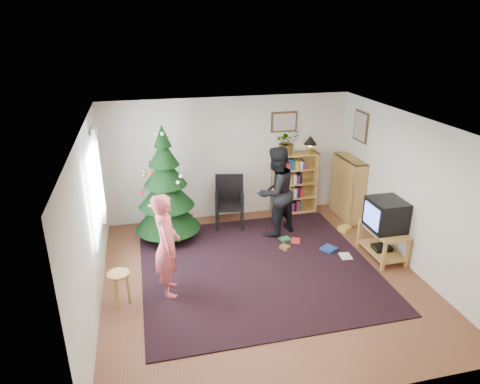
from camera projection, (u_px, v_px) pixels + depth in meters
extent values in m
plane|color=brown|center=(262.00, 277.00, 6.93)|extent=(5.00, 5.00, 0.00)
plane|color=white|center=(265.00, 125.00, 6.00)|extent=(5.00, 5.00, 0.00)
cube|color=silver|center=(229.00, 158.00, 8.72)|extent=(5.00, 0.02, 2.50)
cube|color=silver|center=(335.00, 307.00, 4.21)|extent=(5.00, 0.02, 2.50)
cube|color=silver|center=(91.00, 224.00, 5.92)|extent=(0.02, 5.00, 2.50)
cube|color=silver|center=(410.00, 192.00, 7.00)|extent=(0.02, 5.00, 2.50)
cube|color=black|center=(257.00, 267.00, 7.20)|extent=(3.80, 3.60, 0.02)
cube|color=silver|center=(94.00, 191.00, 6.38)|extent=(0.04, 1.20, 1.40)
cube|color=silver|center=(100.00, 176.00, 7.02)|extent=(0.06, 0.35, 1.60)
cube|color=#4C3319|center=(284.00, 122.00, 8.68)|extent=(0.55, 0.03, 0.42)
cube|color=beige|center=(284.00, 122.00, 8.68)|extent=(0.47, 0.01, 0.34)
cube|color=#4C3319|center=(361.00, 126.00, 8.32)|extent=(0.03, 0.50, 0.60)
cube|color=beige|center=(361.00, 126.00, 8.32)|extent=(0.01, 0.42, 0.52)
cylinder|color=#3F2816|center=(169.00, 233.00, 8.12)|extent=(0.12, 0.12, 0.24)
cone|color=black|center=(167.00, 211.00, 7.95)|extent=(1.22, 1.22, 0.69)
cone|color=black|center=(166.00, 190.00, 7.79)|extent=(1.02, 1.02, 0.61)
cone|color=black|center=(165.00, 171.00, 7.65)|extent=(0.78, 0.78, 0.54)
cone|color=black|center=(163.00, 152.00, 7.53)|extent=(0.55, 0.55, 0.47)
cone|color=black|center=(162.00, 136.00, 7.41)|extent=(0.31, 0.31, 0.39)
cube|color=#B38440|center=(295.00, 183.00, 9.10)|extent=(0.95, 0.30, 1.30)
cube|color=#B38440|center=(296.00, 154.00, 8.86)|extent=(0.95, 0.30, 0.03)
cube|color=#B38440|center=(348.00, 189.00, 8.79)|extent=(0.30, 0.95, 1.30)
cube|color=#B38440|center=(351.00, 159.00, 8.56)|extent=(0.30, 0.95, 0.03)
cube|color=#B38440|center=(384.00, 229.00, 7.34)|extent=(0.50, 0.90, 0.04)
cube|color=#B38440|center=(384.00, 257.00, 7.02)|extent=(0.05, 0.05, 0.51)
cube|color=#B38440|center=(408.00, 254.00, 7.11)|extent=(0.05, 0.05, 0.51)
cube|color=#B38440|center=(359.00, 234.00, 7.78)|extent=(0.05, 0.05, 0.51)
cube|color=#B38440|center=(381.00, 231.00, 7.87)|extent=(0.05, 0.05, 0.51)
cube|color=#B38440|center=(381.00, 250.00, 7.50)|extent=(0.46, 0.86, 0.03)
cube|color=black|center=(382.00, 248.00, 7.47)|extent=(0.30, 0.25, 0.08)
cube|color=black|center=(386.00, 215.00, 7.24)|extent=(0.55, 0.60, 0.53)
cube|color=#5D72FF|center=(371.00, 216.00, 7.18)|extent=(0.01, 0.47, 0.38)
cube|color=black|center=(230.00, 205.00, 8.48)|extent=(0.66, 0.66, 0.05)
cube|color=black|center=(227.00, 187.00, 8.61)|extent=(0.56, 0.16, 0.56)
cube|color=black|center=(220.00, 222.00, 8.29)|extent=(0.06, 0.06, 0.46)
cube|color=black|center=(245.00, 220.00, 8.40)|extent=(0.06, 0.06, 0.46)
cube|color=black|center=(215.00, 212.00, 8.74)|extent=(0.06, 0.06, 0.46)
cube|color=black|center=(239.00, 209.00, 8.85)|extent=(0.06, 0.06, 0.46)
cylinder|color=#B38440|center=(118.00, 274.00, 6.09)|extent=(0.32, 0.32, 0.04)
cylinder|color=#B38440|center=(128.00, 289.00, 6.21)|extent=(0.04, 0.04, 0.49)
cylinder|color=#B38440|center=(116.00, 286.00, 6.26)|extent=(0.04, 0.04, 0.49)
cylinder|color=#B38440|center=(116.00, 294.00, 6.08)|extent=(0.04, 0.04, 0.49)
imported|color=#D45459|center=(167.00, 245.00, 6.25)|extent=(0.39, 0.59, 1.62)
imported|color=black|center=(275.00, 192.00, 8.02)|extent=(1.06, 0.99, 1.75)
imported|color=gray|center=(287.00, 142.00, 8.71)|extent=(0.52, 0.46, 0.53)
cylinder|color=#A57F33|center=(310.00, 150.00, 8.90)|extent=(0.11, 0.11, 0.11)
sphere|color=#FFD88C|center=(310.00, 144.00, 8.85)|extent=(0.11, 0.11, 0.11)
cone|color=black|center=(310.00, 140.00, 8.82)|extent=(0.27, 0.27, 0.18)
cube|color=#A51E19|center=(296.00, 240.00, 8.00)|extent=(0.20, 0.20, 0.08)
cube|color=navy|center=(329.00, 249.00, 7.70)|extent=(0.20, 0.20, 0.08)
cube|color=#1E592D|center=(285.00, 239.00, 8.05)|extent=(0.20, 0.20, 0.08)
cube|color=gold|center=(345.00, 229.00, 8.44)|extent=(0.20, 0.20, 0.08)
cube|color=brown|center=(285.00, 247.00, 7.75)|extent=(0.20, 0.20, 0.08)
cube|color=beige|center=(346.00, 255.00, 7.49)|extent=(0.20, 0.20, 0.08)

